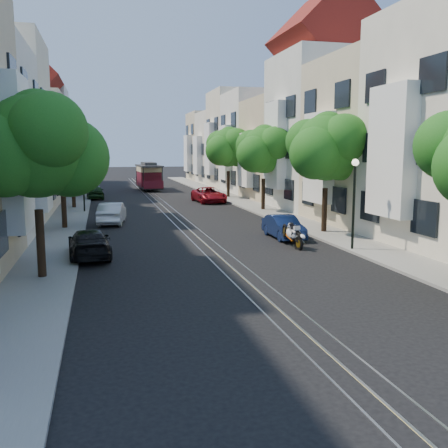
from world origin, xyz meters
TOP-DOWN VIEW (x-y plane):
  - ground at (0.00, 28.00)m, footprint 200.00×200.00m
  - sidewalk_east at (7.25, 28.00)m, footprint 2.50×80.00m
  - sidewalk_west at (-7.25, 28.00)m, footprint 2.50×80.00m
  - rail_left at (-0.55, 28.00)m, footprint 0.06×80.00m
  - rail_slot at (0.00, 28.00)m, footprint 0.06×80.00m
  - rail_right at (0.55, 28.00)m, footprint 0.06×80.00m
  - lane_line at (0.00, 28.00)m, footprint 0.08×80.00m
  - townhouses_east at (11.87, 27.91)m, footprint 7.75×72.00m
  - townhouses_west at (-11.87, 27.91)m, footprint 7.75×72.00m
  - tree_e_b at (7.26, 8.98)m, footprint 4.93×4.08m
  - tree_e_c at (7.26, 19.98)m, footprint 4.84×3.99m
  - tree_e_d at (7.26, 30.98)m, footprint 5.01×4.16m
  - tree_w_a at (-7.14, 1.98)m, footprint 4.93×4.08m
  - tree_w_b at (-7.14, 13.98)m, footprint 4.72×3.87m
  - tree_w_c at (-7.14, 24.98)m, footprint 5.13×4.28m
  - tree_w_d at (-7.14, 35.98)m, footprint 4.84×3.99m
  - lamp_east at (6.30, 4.00)m, footprint 0.32×0.32m
  - lamp_west at (-6.30, 22.00)m, footprint 0.32×0.32m
  - sportbike_rider at (3.87, 5.38)m, footprint 0.60×1.87m
  - cable_car at (0.50, 42.85)m, footprint 2.71×7.83m
  - parked_car_e_mid at (4.40, 8.04)m, footprint 1.31×3.73m
  - parked_car_e_far at (4.40, 27.11)m, footprint 2.66×5.12m
  - parked_car_w_near at (-5.60, 5.48)m, footprint 2.03×4.41m
  - parked_car_w_mid at (-4.40, 15.66)m, footprint 2.00×4.31m
  - parked_car_w_far at (-5.60, 32.85)m, footprint 1.76×4.00m

SIDE VIEW (x-z plane):
  - ground at x=0.00m, z-range 0.00..0.00m
  - lane_line at x=0.00m, z-range 0.00..0.01m
  - rail_left at x=-0.55m, z-range 0.00..0.02m
  - rail_slot at x=0.00m, z-range 0.00..0.02m
  - rail_right at x=0.55m, z-range 0.00..0.02m
  - sidewalk_east at x=7.25m, z-range 0.00..0.12m
  - sidewalk_west at x=-7.25m, z-range 0.00..0.12m
  - parked_car_e_mid at x=4.40m, z-range 0.00..1.23m
  - parked_car_w_near at x=-5.60m, z-range 0.00..1.25m
  - parked_car_w_far at x=-5.60m, z-range 0.00..1.34m
  - sportbike_rider at x=3.87m, z-range 0.03..1.33m
  - parked_car_w_mid at x=-4.40m, z-range 0.00..1.37m
  - parked_car_e_far at x=4.40m, z-range 0.00..1.38m
  - cable_car at x=0.50m, z-range 0.27..3.25m
  - lamp_east at x=6.30m, z-range 0.77..4.93m
  - lamp_west at x=-6.30m, z-range 0.77..4.93m
  - tree_w_b at x=-7.14m, z-range 1.26..7.53m
  - tree_e_c at x=7.26m, z-range 1.34..7.86m
  - tree_w_d at x=-7.14m, z-range 1.34..7.86m
  - tree_e_b at x=7.26m, z-range 1.39..8.07m
  - tree_w_a at x=-7.14m, z-range 1.39..8.07m
  - tree_e_d at x=7.26m, z-range 1.44..8.29m
  - tree_w_c at x=-7.14m, z-range 1.52..8.62m
  - townhouses_west at x=-11.87m, z-range -0.80..10.96m
  - townhouses_east at x=11.87m, z-range -0.82..11.18m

